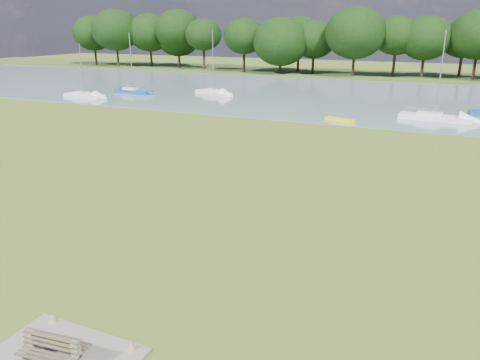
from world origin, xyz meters
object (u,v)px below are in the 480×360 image
at_px(bench_pair, 54,351).
at_px(sailboat_3, 84,94).
at_px(sailboat_4, 434,116).
at_px(sailboat_6, 213,91).
at_px(kayak, 340,120).
at_px(sailboat_0, 133,90).

height_order(bench_pair, sailboat_3, sailboat_3).
distance_m(sailboat_3, sailboat_4, 42.96).
distance_m(sailboat_4, sailboat_6, 29.47).
relative_size(bench_pair, sailboat_4, 0.22).
height_order(bench_pair, sailboat_6, sailboat_6).
distance_m(kayak, sailboat_6, 23.27).
bearing_deg(sailboat_3, bench_pair, -44.96).
bearing_deg(sailboat_3, sailboat_0, 62.85).
relative_size(sailboat_0, sailboat_3, 1.19).
relative_size(bench_pair, sailboat_3, 0.28).
bearing_deg(bench_pair, sailboat_3, 124.58).
xyz_separation_m(bench_pair, sailboat_4, (7.86, 42.47, -0.00)).
bearing_deg(sailboat_0, kayak, -13.15).
xyz_separation_m(sailboat_0, sailboat_4, (39.38, -3.76, -0.02)).
xyz_separation_m(sailboat_4, sailboat_6, (-28.56, 7.27, -0.03)).
height_order(sailboat_3, sailboat_4, sailboat_4).
height_order(kayak, sailboat_6, sailboat_6).
relative_size(sailboat_3, sailboat_4, 0.79).
bearing_deg(kayak, bench_pair, -71.46).
bearing_deg(sailboat_3, sailboat_4, 6.85).
relative_size(bench_pair, sailboat_0, 0.23).
bearing_deg(sailboat_4, sailboat_6, 170.44).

